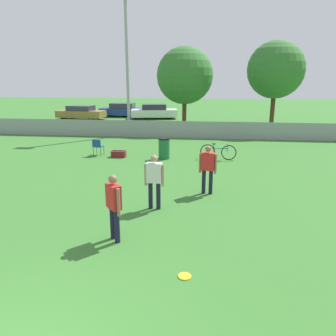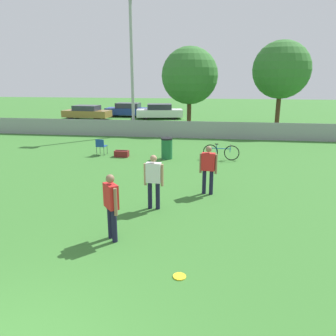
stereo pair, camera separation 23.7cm
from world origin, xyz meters
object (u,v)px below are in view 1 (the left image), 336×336
at_px(gear_bag_sideline, 119,154).
at_px(parked_car_blue, 123,110).
at_px(bicycle_sideline, 218,152).
at_px(parked_car_white, 154,112).
at_px(parked_car_tan, 81,112).
at_px(tree_far_right, 276,70).
at_px(player_defender_red, 114,203).
at_px(frisbee_disc, 185,276).
at_px(player_receiver_white, 154,178).
at_px(folding_chair_sideline, 98,146).
at_px(trash_bin, 164,148).
at_px(player_thrower_red, 208,166).
at_px(tree_near_pole, 185,76).
at_px(light_pole, 127,55).

bearing_deg(gear_bag_sideline, parked_car_blue, 103.72).
distance_m(bicycle_sideline, parked_car_blue, 19.34).
xyz_separation_m(bicycle_sideline, parked_car_white, (-5.63, 15.72, 0.30)).
bearing_deg(parked_car_tan, tree_far_right, -11.78).
height_order(player_defender_red, parked_car_blue, player_defender_red).
bearing_deg(bicycle_sideline, parked_car_white, 114.99).
bearing_deg(frisbee_disc, parked_car_white, 100.45).
height_order(player_receiver_white, parked_car_white, player_receiver_white).
distance_m(player_receiver_white, gear_bag_sideline, 6.97).
distance_m(folding_chair_sideline, trash_bin, 3.41).
height_order(frisbee_disc, parked_car_white, parked_car_white).
height_order(trash_bin, parked_car_white, parked_car_white).
distance_m(player_thrower_red, folding_chair_sideline, 7.46).
bearing_deg(player_thrower_red, folding_chair_sideline, 145.09).
height_order(tree_near_pole, gear_bag_sideline, tree_near_pole).
bearing_deg(bicycle_sideline, tree_near_pole, 109.10).
bearing_deg(player_defender_red, tree_far_right, 118.38).
bearing_deg(tree_far_right, parked_car_white, 147.14).
bearing_deg(parked_car_tan, gear_bag_sideline, -58.03).
height_order(parked_car_tan, parked_car_white, parked_car_white).
height_order(light_pole, bicycle_sideline, light_pole).
height_order(tree_near_pole, parked_car_white, tree_near_pole).
height_order(bicycle_sideline, gear_bag_sideline, bicycle_sideline).
distance_m(folding_chair_sideline, gear_bag_sideline, 1.19).
xyz_separation_m(folding_chair_sideline, trash_bin, (3.40, -0.29, 0.02)).
xyz_separation_m(player_receiver_white, frisbee_disc, (1.14, -3.38, -0.94)).
bearing_deg(parked_car_white, tree_far_right, -43.28).
bearing_deg(gear_bag_sideline, player_defender_red, -75.46).
distance_m(player_receiver_white, trash_bin, 6.31).
distance_m(tree_far_right, bicycle_sideline, 11.01).
height_order(player_defender_red, parked_car_tan, player_defender_red).
relative_size(player_receiver_white, parked_car_blue, 0.37).
xyz_separation_m(light_pole, player_receiver_white, (3.77, -12.71, -4.21)).
bearing_deg(trash_bin, parked_car_white, 100.84).
xyz_separation_m(tree_far_right, player_defender_red, (-6.82, -17.89, -3.36)).
xyz_separation_m(player_thrower_red, parked_car_blue, (-8.55, 21.98, -0.30)).
height_order(frisbee_disc, gear_bag_sideline, gear_bag_sideline).
bearing_deg(frisbee_disc, player_thrower_red, 85.17).
height_order(player_defender_red, folding_chair_sideline, player_defender_red).
xyz_separation_m(tree_near_pole, player_defender_red, (-0.39, -17.81, -2.97)).
bearing_deg(bicycle_sideline, gear_bag_sideline, -173.79).
distance_m(folding_chair_sideline, parked_car_tan, 15.42).
relative_size(gear_bag_sideline, parked_car_tan, 0.15).
distance_m(parked_car_tan, parked_car_white, 6.84).
distance_m(player_receiver_white, folding_chair_sideline, 7.66).
bearing_deg(gear_bag_sideline, light_pole, 98.57).
bearing_deg(parked_car_white, gear_bag_sideline, -97.67).
distance_m(frisbee_disc, parked_car_white, 25.95).
xyz_separation_m(tree_far_right, gear_bag_sideline, (-9.00, -9.49, -4.16)).
distance_m(light_pole, parked_car_white, 10.45).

